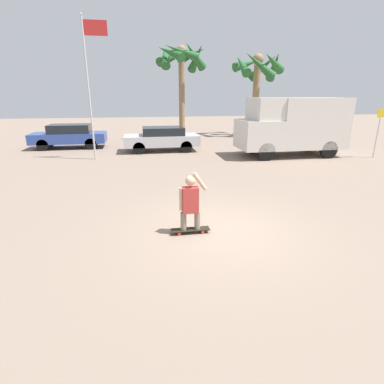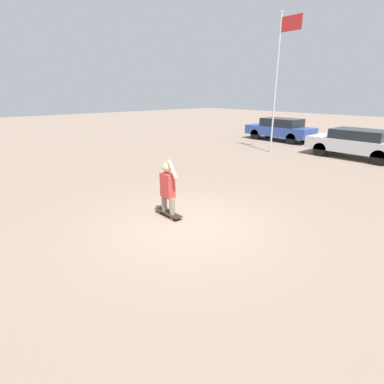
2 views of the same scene
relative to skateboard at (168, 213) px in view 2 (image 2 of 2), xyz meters
The scene contains 6 objects.
ground_plane 0.76m from the skateboard, ahead, with size 80.00×80.00×0.00m, color gray.
skateboard is the anchor object (origin of this frame).
person_skateboarder 0.75m from the skateboard, behind, with size 0.65×0.24×1.42m.
parked_car_silver 11.25m from the skateboard, 88.84° to the left, with size 4.31×1.85×1.39m.
parked_car_blue 14.31m from the skateboard, 111.98° to the left, with size 4.41×1.75×1.45m.
flagpole 10.67m from the skateboard, 109.11° to the left, with size 1.16×0.12×6.69m.
Camera 2 is at (5.09, -4.33, 3.09)m, focal length 28.00 mm.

